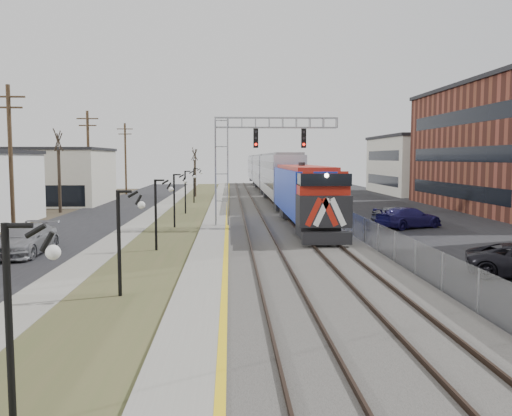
{
  "coord_description": "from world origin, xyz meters",
  "views": [
    {
      "loc": [
        0.1,
        -11.98,
        5.18
      ],
      "look_at": [
        1.44,
        15.78,
        2.6
      ],
      "focal_mm": 38.0,
      "sensor_mm": 36.0,
      "label": 1
    }
  ],
  "objects": [
    {
      "name": "lampposts",
      "position": [
        -4.0,
        18.29,
        2.0
      ],
      "size": [
        0.14,
        62.14,
        4.0
      ],
      "color": "black",
      "rests_on": "ground"
    },
    {
      "name": "parking_lot",
      "position": [
        16.0,
        35.0,
        0.02
      ],
      "size": [
        16.0,
        120.0,
        0.04
      ],
      "primitive_type": "cube",
      "color": "black",
      "rests_on": "ground"
    },
    {
      "name": "utility_poles",
      "position": [
        -14.5,
        25.0,
        5.0
      ],
      "size": [
        0.28,
        80.28,
        10.0
      ],
      "color": "#4C3823",
      "rests_on": "ground"
    },
    {
      "name": "street_west",
      "position": [
        -11.5,
        35.0,
        0.02
      ],
      "size": [
        7.0,
        120.0,
        0.04
      ],
      "primitive_type": "cube",
      "color": "black",
      "rests_on": "ground"
    },
    {
      "name": "car_lot_d",
      "position": [
        13.24,
        26.96,
        0.77
      ],
      "size": [
        5.69,
        4.15,
        1.53
      ],
      "primitive_type": "imported",
      "rotation": [
        0.0,
        0.0,
        2.0
      ],
      "color": "navy",
      "rests_on": "ground"
    },
    {
      "name": "fence",
      "position": [
        8.2,
        35.0,
        0.8
      ],
      "size": [
        0.04,
        120.0,
        1.6
      ],
      "primitive_type": "cube",
      "color": "gray",
      "rests_on": "ground"
    },
    {
      "name": "signal_gantry",
      "position": [
        1.22,
        27.99,
        5.59
      ],
      "size": [
        9.0,
        1.07,
        8.15
      ],
      "color": "gray",
      "rests_on": "ground"
    },
    {
      "name": "car_street_b",
      "position": [
        -10.81,
        17.16,
        0.8
      ],
      "size": [
        2.34,
        5.53,
        1.59
      ],
      "primitive_type": "imported",
      "rotation": [
        0.0,
        0.0,
        -0.02
      ],
      "color": "gray",
      "rests_on": "ground"
    },
    {
      "name": "bare_trees",
      "position": [
        -12.66,
        38.91,
        2.7
      ],
      "size": [
        12.3,
        42.3,
        5.95
      ],
      "color": "#382D23",
      "rests_on": "ground"
    },
    {
      "name": "sidewalk",
      "position": [
        -7.0,
        35.0,
        0.04
      ],
      "size": [
        2.0,
        120.0,
        0.08
      ],
      "primitive_type": "cube",
      "color": "gray",
      "rests_on": "ground"
    },
    {
      "name": "track_far",
      "position": [
        5.5,
        35.0,
        0.28
      ],
      "size": [
        1.58,
        120.0,
        0.15
      ],
      "color": "#2D2119",
      "rests_on": "ballast_bed"
    },
    {
      "name": "car_lot_e",
      "position": [
        13.24,
        29.53,
        0.7
      ],
      "size": [
        4.35,
        2.48,
        1.39
      ],
      "primitive_type": "imported",
      "rotation": [
        0.0,
        0.0,
        1.78
      ],
      "color": "slate",
      "rests_on": "ground"
    },
    {
      "name": "train",
      "position": [
        5.5,
        62.17,
        2.92
      ],
      "size": [
        3.0,
        85.85,
        5.33
      ],
      "color": "#1632B6",
      "rests_on": "ground"
    },
    {
      "name": "platform",
      "position": [
        -1.0,
        35.0,
        0.12
      ],
      "size": [
        2.0,
        120.0,
        0.24
      ],
      "primitive_type": "cube",
      "color": "gray",
      "rests_on": "ground"
    },
    {
      "name": "ballast_bed",
      "position": [
        4.0,
        35.0,
        0.1
      ],
      "size": [
        8.0,
        120.0,
        0.2
      ],
      "primitive_type": "cube",
      "color": "#595651",
      "rests_on": "ground"
    },
    {
      "name": "ground",
      "position": [
        0.0,
        0.0,
        0.0
      ],
      "size": [
        160.0,
        160.0,
        0.0
      ],
      "primitive_type": "plane",
      "color": "#473D2D",
      "rests_on": "ground"
    },
    {
      "name": "grass_median",
      "position": [
        -4.0,
        35.0,
        0.03
      ],
      "size": [
        4.0,
        120.0,
        0.06
      ],
      "primitive_type": "cube",
      "color": "#434B28",
      "rests_on": "ground"
    },
    {
      "name": "track_near",
      "position": [
        2.0,
        35.0,
        0.28
      ],
      "size": [
        1.58,
        120.0,
        0.15
      ],
      "color": "#2D2119",
      "rests_on": "ballast_bed"
    },
    {
      "name": "platform_edge",
      "position": [
        -0.12,
        35.0,
        0.24
      ],
      "size": [
        0.24,
        120.0,
        0.01
      ],
      "primitive_type": "cube",
      "color": "gold",
      "rests_on": "platform"
    }
  ]
}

